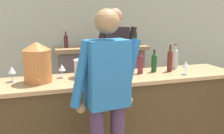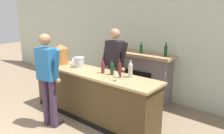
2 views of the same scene
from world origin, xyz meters
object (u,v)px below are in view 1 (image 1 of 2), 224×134
at_px(wine_bottle_port_short, 170,60).
at_px(wine_glass_back_row, 62,68).
at_px(person_customer, 107,100).
at_px(copper_dispenser, 37,62).
at_px(wine_bottle_cabernet_heavy, 140,63).
at_px(fireplace_stone, 102,77).
at_px(wine_glass_by_dispenser, 186,65).
at_px(person_bartender, 115,65).
at_px(wine_bottle_rose_blush, 154,62).
at_px(wine_bottle_burgundy_dark, 175,58).
at_px(ice_bucket_steel, 84,68).
at_px(wine_glass_near_bucket, 12,70).

distance_m(wine_bottle_port_short, wine_glass_back_row, 1.36).
relative_size(person_customer, wine_glass_back_row, 11.07).
bearing_deg(wine_bottle_port_short, copper_dispenser, -179.08).
height_order(copper_dispenser, wine_bottle_cabernet_heavy, copper_dispenser).
bearing_deg(fireplace_stone, wine_glass_by_dispenser, -70.79).
bearing_deg(person_bartender, wine_bottle_rose_blush, -55.66).
xyz_separation_m(wine_bottle_rose_blush, wine_glass_by_dispenser, (0.31, -0.24, -0.01)).
height_order(wine_bottle_rose_blush, wine_bottle_cabernet_heavy, wine_bottle_cabernet_heavy).
relative_size(fireplace_stone, wine_bottle_burgundy_dark, 5.00).
height_order(person_bartender, copper_dispenser, person_bartender).
relative_size(fireplace_stone, wine_glass_back_row, 10.38).
bearing_deg(wine_bottle_burgundy_dark, ice_bucket_steel, -176.24).
height_order(person_customer, wine_bottle_port_short, person_customer).
bearing_deg(wine_bottle_rose_blush, copper_dispenser, -177.51).
bearing_deg(copper_dispenser, wine_bottle_rose_blush, 2.49).
bearing_deg(fireplace_stone, ice_bucket_steel, -112.62).
distance_m(person_customer, wine_bottle_cabernet_heavy, 1.03).
height_order(fireplace_stone, person_bartender, person_bartender).
xyz_separation_m(person_customer, wine_glass_near_bucket, (-0.83, 0.84, 0.14)).
bearing_deg(fireplace_stone, person_bartender, -93.71).
height_order(person_bartender, wine_glass_back_row, person_bartender).
xyz_separation_m(copper_dispenser, wine_bottle_cabernet_heavy, (1.22, 0.03, -0.09)).
height_order(wine_bottle_cabernet_heavy, wine_bottle_burgundy_dark, wine_bottle_burgundy_dark).
bearing_deg(wine_bottle_cabernet_heavy, wine_bottle_port_short, -0.94).
xyz_separation_m(person_customer, wine_glass_back_row, (-0.29, 0.86, 0.13)).
xyz_separation_m(wine_glass_near_bucket, wine_glass_back_row, (0.54, 0.01, -0.01)).
relative_size(person_bartender, copper_dispenser, 4.09).
xyz_separation_m(person_customer, wine_bottle_port_short, (1.06, 0.77, 0.17)).
bearing_deg(wine_bottle_cabernet_heavy, wine_glass_back_row, 175.35).
relative_size(fireplace_stone, wine_bottle_rose_blush, 5.86).
height_order(person_customer, wine_bottle_burgundy_dark, person_customer).
height_order(person_customer, wine_glass_by_dispenser, person_customer).
height_order(wine_bottle_burgundy_dark, wine_glass_near_bucket, wine_bottle_burgundy_dark).
bearing_deg(wine_bottle_port_short, fireplace_stone, 108.15).
relative_size(person_customer, wine_glass_by_dispenser, 10.32).
distance_m(fireplace_stone, wine_glass_by_dispenser, 1.89).
bearing_deg(copper_dispenser, fireplace_stone, 53.85).
bearing_deg(wine_bottle_burgundy_dark, wine_glass_back_row, -178.51).
bearing_deg(person_customer, wine_bottle_burgundy_dark, 36.45).
relative_size(ice_bucket_steel, wine_glass_back_row, 1.44).
height_order(wine_bottle_cabernet_heavy, wine_glass_near_bucket, wine_bottle_cabernet_heavy).
bearing_deg(fireplace_stone, person_customer, -103.88).
distance_m(wine_bottle_burgundy_dark, wine_glass_near_bucket, 2.04).
relative_size(person_bartender, wine_bottle_cabernet_heavy, 6.15).
bearing_deg(wine_bottle_burgundy_dark, wine_glass_near_bucket, -178.53).
bearing_deg(fireplace_stone, wine_bottle_cabernet_heavy, -86.56).
height_order(fireplace_stone, wine_glass_near_bucket, fireplace_stone).
distance_m(wine_glass_near_bucket, wine_glass_by_dispenser, 2.01).
distance_m(wine_bottle_port_short, wine_glass_by_dispenser, 0.23).
bearing_deg(wine_bottle_rose_blush, wine_bottle_burgundy_dark, 13.86).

